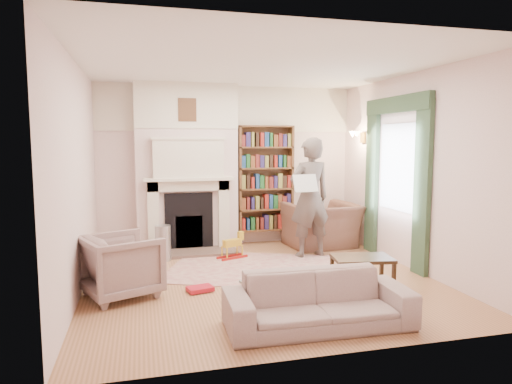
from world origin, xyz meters
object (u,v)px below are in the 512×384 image
object	(u,v)px
bookcase	(266,178)
armchair_reading	(321,225)
coffee_table	(362,275)
paraffin_heater	(163,243)
sofa	(318,301)
rocking_horse	(232,246)
armchair_left	(122,266)
man_reading	(310,198)

from	to	relation	value
bookcase	armchair_reading	xyz separation A→B (m)	(0.87, -0.51, -0.80)
coffee_table	paraffin_heater	distance (m)	3.12
sofa	rocking_horse	bearing A→B (deg)	97.99
sofa	paraffin_heater	world-z (taller)	paraffin_heater
armchair_left	armchair_reading	bearing A→B (deg)	-83.84
sofa	man_reading	bearing A→B (deg)	72.70
coffee_table	rocking_horse	xyz separation A→B (m)	(-1.21, 1.99, -0.02)
coffee_table	armchair_left	bearing A→B (deg)	176.87
armchair_left	rocking_horse	bearing A→B (deg)	-72.26
bookcase	sofa	distance (m)	3.91
bookcase	rocking_horse	xyz separation A→B (m)	(-0.81, -0.96, -0.97)
rocking_horse	sofa	bearing A→B (deg)	-105.30
coffee_table	rocking_horse	distance (m)	2.32
armchair_reading	armchair_left	size ratio (longest dim) A/B	1.42
coffee_table	man_reading	bearing A→B (deg)	98.20
bookcase	paraffin_heater	distance (m)	2.22
sofa	rocking_horse	world-z (taller)	sofa
man_reading	paraffin_heater	bearing A→B (deg)	-16.68
armchair_reading	paraffin_heater	world-z (taller)	armchair_reading
bookcase	rocking_horse	distance (m)	1.58
coffee_table	sofa	bearing A→B (deg)	-128.55
sofa	man_reading	size ratio (longest dim) A/B	0.97
armchair_left	coffee_table	world-z (taller)	armchair_left
man_reading	armchair_left	bearing A→B (deg)	14.63
bookcase	man_reading	size ratio (longest dim) A/B	0.98
sofa	paraffin_heater	distance (m)	3.27
bookcase	sofa	bearing A→B (deg)	-97.48
armchair_left	paraffin_heater	xyz separation A→B (m)	(0.55, 1.55, -0.10)
armchair_left	paraffin_heater	bearing A→B (deg)	-42.77
armchair_left	man_reading	world-z (taller)	man_reading
paraffin_heater	armchair_reading	bearing A→B (deg)	6.09
armchair_reading	sofa	distance (m)	3.54
armchair_left	coffee_table	xyz separation A→B (m)	(2.82, -0.59, -0.15)
armchair_reading	coffee_table	bearing A→B (deg)	73.55
armchair_reading	paraffin_heater	bearing A→B (deg)	0.53
armchair_reading	coffee_table	world-z (taller)	armchair_reading
man_reading	armchair_reading	bearing A→B (deg)	-135.86
paraffin_heater	armchair_left	bearing A→B (deg)	-109.69
armchair_reading	paraffin_heater	xyz separation A→B (m)	(-2.73, -0.29, -0.10)
rocking_horse	armchair_reading	bearing A→B (deg)	-6.58
bookcase	sofa	size ratio (longest dim) A/B	1.01
armchair_left	sofa	distance (m)	2.39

